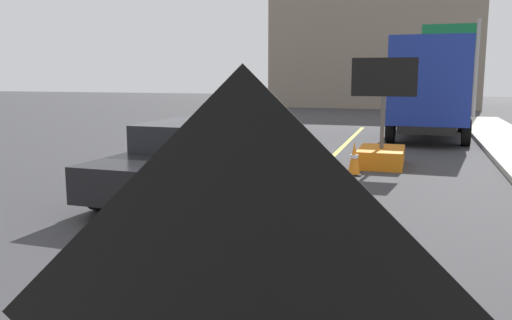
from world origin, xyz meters
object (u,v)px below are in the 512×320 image
Objects in this scene: box_truck at (431,86)px; highway_guide_sign at (461,51)px; traffic_cone_far_lane at (342,188)px; pickup_car at (190,158)px; traffic_cone_mid_lane at (329,238)px; arrow_board_trailer at (382,147)px; traffic_cone_curbside at (354,159)px.

highway_guide_sign reaches higher than box_truck.
highway_guide_sign is 6.46× the size of traffic_cone_far_lane.
traffic_cone_mid_lane is at bearing -44.87° from pickup_car.
box_truck is at bearing 79.04° from arrow_board_trailer.
arrow_board_trailer is 0.54× the size of highway_guide_sign.
pickup_car is 20.92m from highway_guide_sign.
traffic_cone_mid_lane is at bearing -85.42° from traffic_cone_far_lane.
box_truck is at bearing 81.81° from traffic_cone_far_lane.
box_truck is at bearing -99.75° from highway_guide_sign.
highway_guide_sign is 17.56m from traffic_cone_curbside.
traffic_cone_curbside is (-0.16, 3.30, -0.00)m from traffic_cone_far_lane.
traffic_cone_far_lane is at bearing 94.58° from traffic_cone_mid_lane.
pickup_car is at bearing -107.29° from highway_guide_sign.
traffic_cone_mid_lane is (3.22, -3.20, -0.35)m from pickup_car.
traffic_cone_mid_lane is at bearing -95.73° from box_truck.
highway_guide_sign is (6.16, 19.81, 2.73)m from pickup_car.
box_truck is 9.16× the size of traffic_cone_far_lane.
highway_guide_sign reaches higher than traffic_cone_curbside.
traffic_cone_curbside is at bearing 44.95° from pickup_car.
pickup_car is 4.03m from traffic_cone_curbside.
highway_guide_sign is at bearing 80.25° from box_truck.
traffic_cone_mid_lane is at bearing -97.30° from highway_guide_sign.
box_truck is 11.56m from traffic_cone_far_lane.
traffic_cone_far_lane is 3.30m from traffic_cone_curbside.
pickup_car is 6.39× the size of traffic_cone_far_lane.
box_truck is 9.18m from highway_guide_sign.
traffic_cone_far_lane reaches higher than traffic_cone_mid_lane.
pickup_car is (-4.63, -10.89, -1.17)m from box_truck.
box_truck reaches higher than pickup_car.
arrow_board_trailer is 7.52m from traffic_cone_mid_lane.
arrow_board_trailer is 3.79× the size of traffic_cone_mid_lane.
box_truck is (1.27, 6.57, 1.39)m from arrow_board_trailer.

